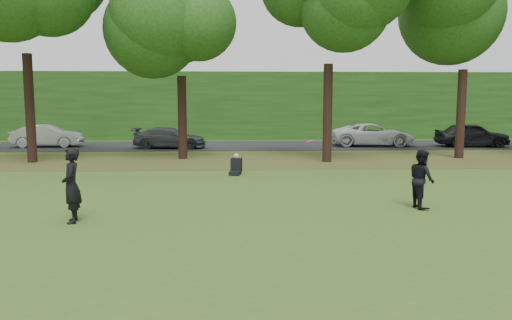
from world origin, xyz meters
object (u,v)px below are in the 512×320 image
Objects in this scene: frisbee at (309,142)px; seated_person at (236,167)px; player_left at (71,185)px; player_right at (422,179)px.

seated_person is at bearing 105.80° from frisbee.
player_left is 6.03m from frisbee.
player_right is 3.31m from frisbee.
player_right is 4.47× the size of frisbee.
frisbee is 0.43× the size of seated_person.
player_right is 8.18m from seated_person.
seated_person is at bearing 139.76° from player_left.
player_right is (8.99, 1.21, -0.10)m from player_left.
player_left is 1.13× the size of player_right.
player_right is at bearing 2.97° from frisbee.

